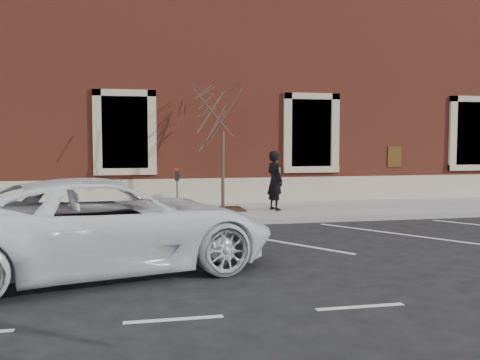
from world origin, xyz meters
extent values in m
plane|color=#28282B|center=(0.00, 0.00, 0.00)|extent=(120.00, 120.00, 0.00)
cube|color=#A9A59F|center=(0.00, 1.75, 0.07)|extent=(40.00, 3.50, 0.15)
cube|color=#9E9E99|center=(0.00, -0.05, 0.07)|extent=(40.00, 0.12, 0.15)
cube|color=brown|center=(0.00, 7.75, 4.00)|extent=(40.00, 8.50, 8.00)
cube|color=#BAAF8E|center=(0.00, 3.53, 0.55)|extent=(40.00, 0.06, 0.80)
cube|color=black|center=(-3.00, 3.65, 2.40)|extent=(1.40, 0.30, 2.20)
cube|color=#BAAF8E|center=(-3.00, 3.48, 1.20)|extent=(1.90, 0.20, 0.20)
cube|color=black|center=(3.00, 3.65, 2.40)|extent=(1.40, 0.30, 2.20)
cube|color=#BAAF8E|center=(3.00, 3.48, 1.20)|extent=(1.90, 0.20, 0.20)
cube|color=black|center=(9.00, 3.65, 2.40)|extent=(1.40, 0.30, 2.20)
cube|color=#BAAF8E|center=(9.00, 3.48, 1.20)|extent=(1.90, 0.20, 0.20)
imported|color=black|center=(1.21, 1.48, 1.00)|extent=(0.59, 0.72, 1.71)
cylinder|color=#595B60|center=(-1.69, 0.48, 0.63)|extent=(0.04, 0.04, 0.97)
cube|color=black|center=(-1.69, 0.48, 1.24)|extent=(0.12, 0.09, 0.25)
cube|color=red|center=(-1.69, 0.48, 1.40)|extent=(0.11, 0.08, 0.06)
cube|color=white|center=(-1.69, 0.44, 0.59)|extent=(0.05, 0.00, 0.07)
cube|color=#3A2712|center=(-0.24, 1.87, 0.16)|extent=(1.17, 1.17, 0.03)
cylinder|color=brown|center=(-0.24, 1.87, 1.28)|extent=(0.10, 0.10, 2.26)
imported|color=white|center=(-3.28, -4.39, 0.77)|extent=(6.04, 3.91, 1.55)
camera|label=1|loc=(-2.90, -13.30, 2.15)|focal=40.00mm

